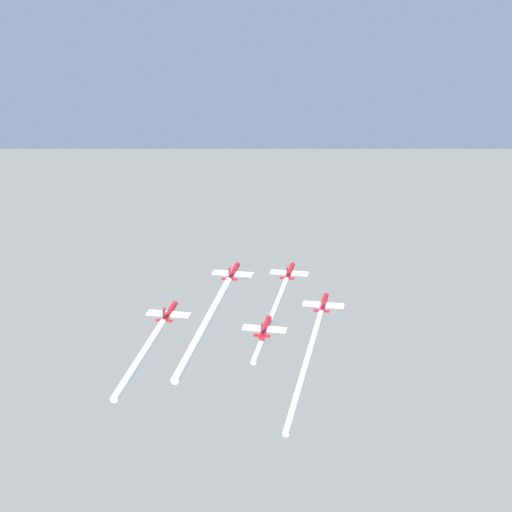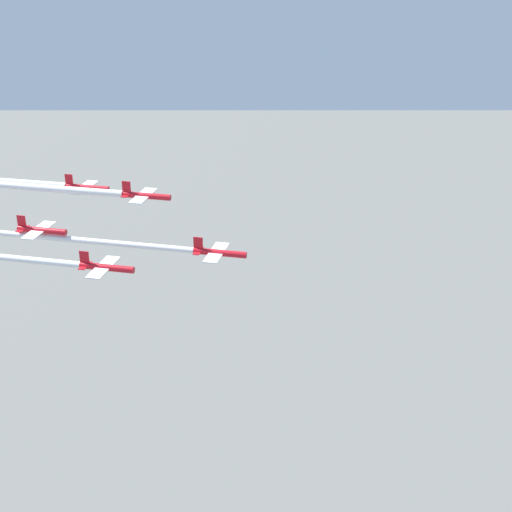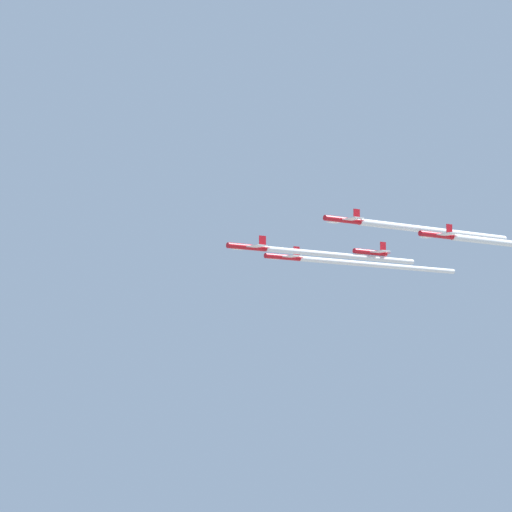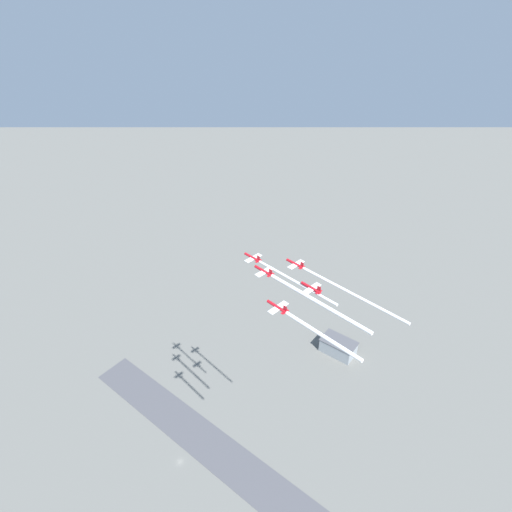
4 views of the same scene
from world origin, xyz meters
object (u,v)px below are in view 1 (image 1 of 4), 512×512
Objects in this scene: jet_1 at (233,273)px; jet_4 at (265,328)px; jet_2 at (323,304)px; jet_3 at (169,313)px; jet_0 at (289,272)px.

jet_4 is at bearing -59.53° from jet_1.
jet_3 is (-11.69, 30.03, 2.79)m from jet_2.
jet_0 is 1.00× the size of jet_1.
jet_3 is at bearing 180.00° from jet_4.
jet_0 is at bearing 59.53° from jet_1.
jet_3 is (-28.75, 23.06, 2.80)m from jet_0.
jet_3 reaches higher than jet_2.
jet_2 is 32.34m from jet_3.
jet_1 reaches higher than jet_2.
jet_0 is 1.00× the size of jet_2.
jet_4 is at bearing -0.00° from jet_3.
jet_2 is at bearing 29.54° from jet_3.
jet_1 is 19.48m from jet_2.
jet_0 is 31.80m from jet_4.
jet_2 is at bearing 59.53° from jet_4.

